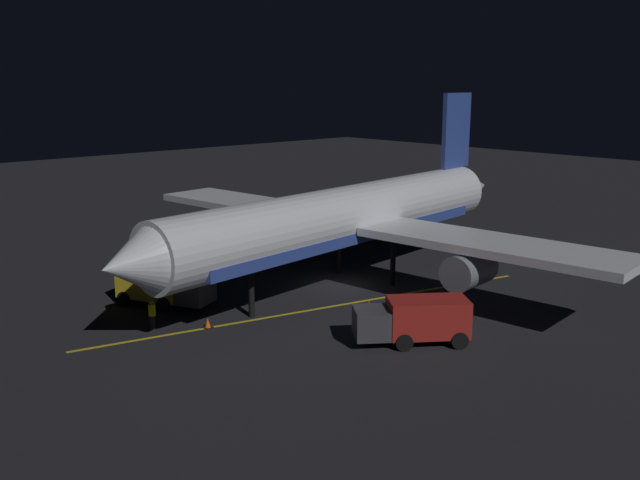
{
  "coord_description": "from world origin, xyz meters",
  "views": [
    {
      "loc": [
        -31.93,
        31.45,
        13.44
      ],
      "look_at": [
        0.0,
        2.0,
        3.5
      ],
      "focal_mm": 39.12,
      "sensor_mm": 36.0,
      "label": 1
    }
  ],
  "objects_px": {
    "traffic_cone_far": "(208,323)",
    "baggage_truck": "(162,285)",
    "traffic_cone_near_right": "(397,321)",
    "traffic_cone_under_wing": "(369,305)",
    "ground_crew_worker": "(152,315)",
    "airliner": "(348,218)",
    "traffic_cone_near_left": "(160,304)",
    "catering_truck": "(416,321)"
  },
  "relations": [
    {
      "from": "ground_crew_worker",
      "to": "traffic_cone_under_wing",
      "type": "bearing_deg",
      "value": -116.28
    },
    {
      "from": "ground_crew_worker",
      "to": "traffic_cone_far",
      "type": "bearing_deg",
      "value": -125.13
    },
    {
      "from": "traffic_cone_near_left",
      "to": "traffic_cone_far",
      "type": "distance_m",
      "value": 4.85
    },
    {
      "from": "airliner",
      "to": "traffic_cone_far",
      "type": "height_order",
      "value": "airliner"
    },
    {
      "from": "traffic_cone_near_left",
      "to": "traffic_cone_far",
      "type": "bearing_deg",
      "value": -177.46
    },
    {
      "from": "baggage_truck",
      "to": "ground_crew_worker",
      "type": "xyz_separation_m",
      "value": [
        -3.58,
        2.69,
        -0.38
      ]
    },
    {
      "from": "airliner",
      "to": "traffic_cone_near_left",
      "type": "bearing_deg",
      "value": 70.9
    },
    {
      "from": "traffic_cone_near_left",
      "to": "traffic_cone_near_right",
      "type": "xyz_separation_m",
      "value": [
        -11.71,
        -8.31,
        0.0
      ]
    },
    {
      "from": "catering_truck",
      "to": "ground_crew_worker",
      "type": "xyz_separation_m",
      "value": [
        11.09,
        9.15,
        -0.35
      ]
    },
    {
      "from": "traffic_cone_near_left",
      "to": "traffic_cone_near_right",
      "type": "distance_m",
      "value": 14.35
    },
    {
      "from": "ground_crew_worker",
      "to": "traffic_cone_near_right",
      "type": "distance_m",
      "value": 13.61
    },
    {
      "from": "airliner",
      "to": "baggage_truck",
      "type": "distance_m",
      "value": 12.81
    },
    {
      "from": "traffic_cone_under_wing",
      "to": "ground_crew_worker",
      "type": "bearing_deg",
      "value": 63.72
    },
    {
      "from": "baggage_truck",
      "to": "traffic_cone_near_left",
      "type": "relative_size",
      "value": 11.44
    },
    {
      "from": "baggage_truck",
      "to": "traffic_cone_under_wing",
      "type": "relative_size",
      "value": 11.44
    },
    {
      "from": "airliner",
      "to": "traffic_cone_under_wing",
      "type": "xyz_separation_m",
      "value": [
        -4.61,
        2.78,
        -4.32
      ]
    },
    {
      "from": "traffic_cone_far",
      "to": "baggage_truck",
      "type": "bearing_deg",
      "value": -2.54
    },
    {
      "from": "baggage_truck",
      "to": "traffic_cone_far",
      "type": "xyz_separation_m",
      "value": [
        -5.3,
        0.24,
        -1.02
      ]
    },
    {
      "from": "traffic_cone_far",
      "to": "traffic_cone_near_right",
      "type": "bearing_deg",
      "value": -130.29
    },
    {
      "from": "traffic_cone_near_right",
      "to": "traffic_cone_far",
      "type": "bearing_deg",
      "value": 49.71
    },
    {
      "from": "traffic_cone_under_wing",
      "to": "traffic_cone_far",
      "type": "height_order",
      "value": "same"
    },
    {
      "from": "baggage_truck",
      "to": "ground_crew_worker",
      "type": "relative_size",
      "value": 3.62
    },
    {
      "from": "airliner",
      "to": "baggage_truck",
      "type": "xyz_separation_m",
      "value": [
        4.59,
        11.5,
        -3.3
      ]
    },
    {
      "from": "ground_crew_worker",
      "to": "traffic_cone_far",
      "type": "relative_size",
      "value": 3.16
    },
    {
      "from": "airliner",
      "to": "traffic_cone_near_right",
      "type": "distance_m",
      "value": 9.44
    },
    {
      "from": "catering_truck",
      "to": "traffic_cone_near_left",
      "type": "height_order",
      "value": "catering_truck"
    },
    {
      "from": "airliner",
      "to": "traffic_cone_near_left",
      "type": "relative_size",
      "value": 67.26
    },
    {
      "from": "traffic_cone_near_left",
      "to": "traffic_cone_far",
      "type": "xyz_separation_m",
      "value": [
        -4.84,
        -0.21,
        0.0
      ]
    },
    {
      "from": "traffic_cone_near_left",
      "to": "traffic_cone_under_wing",
      "type": "relative_size",
      "value": 1.0
    },
    {
      "from": "traffic_cone_far",
      "to": "traffic_cone_near_left",
      "type": "bearing_deg",
      "value": 2.54
    },
    {
      "from": "airliner",
      "to": "catering_truck",
      "type": "height_order",
      "value": "airliner"
    },
    {
      "from": "traffic_cone_near_left",
      "to": "traffic_cone_under_wing",
      "type": "bearing_deg",
      "value": -133.67
    },
    {
      "from": "traffic_cone_far",
      "to": "ground_crew_worker",
      "type": "bearing_deg",
      "value": 54.87
    },
    {
      "from": "baggage_truck",
      "to": "ground_crew_worker",
      "type": "height_order",
      "value": "baggage_truck"
    },
    {
      "from": "traffic_cone_far",
      "to": "airliner",
      "type": "bearing_deg",
      "value": -86.55
    },
    {
      "from": "ground_crew_worker",
      "to": "baggage_truck",
      "type": "bearing_deg",
      "value": -36.9
    },
    {
      "from": "traffic_cone_near_right",
      "to": "traffic_cone_under_wing",
      "type": "xyz_separation_m",
      "value": [
        2.96,
        -0.85,
        0.0
      ]
    },
    {
      "from": "baggage_truck",
      "to": "traffic_cone_near_right",
      "type": "distance_m",
      "value": 14.52
    },
    {
      "from": "baggage_truck",
      "to": "catering_truck",
      "type": "xyz_separation_m",
      "value": [
        -14.67,
        -6.47,
        -0.03
      ]
    },
    {
      "from": "traffic_cone_near_right",
      "to": "traffic_cone_under_wing",
      "type": "bearing_deg",
      "value": -16.09
    },
    {
      "from": "baggage_truck",
      "to": "catering_truck",
      "type": "bearing_deg",
      "value": -156.21
    },
    {
      "from": "traffic_cone_near_right",
      "to": "traffic_cone_under_wing",
      "type": "distance_m",
      "value": 3.08
    }
  ]
}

